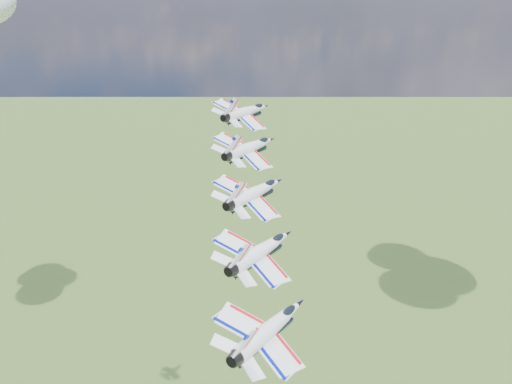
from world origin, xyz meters
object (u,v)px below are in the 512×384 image
Objects in this scene: jet_1 at (251,147)px; jet_2 at (256,192)px; jet_0 at (247,111)px; jet_4 at (271,328)px; jet_3 at (262,250)px.

jet_2 is at bearing -52.59° from jet_1.
jet_1 is at bearing 127.41° from jet_2.
jet_0 is 1.00× the size of jet_4.
jet_1 is at bearing 127.41° from jet_4.
jet_0 is 12.37m from jet_1.
jet_3 is (24.55, -25.98, -10.01)m from jet_0.
jet_2 is (16.37, -17.32, -6.67)m from jet_0.
jet_4 is at bearing -52.59° from jet_2.
jet_1 is at bearing -52.59° from jet_0.
jet_1 is 12.37m from jet_2.
jet_3 is 1.00× the size of jet_4.
jet_3 reaches higher than jet_4.
jet_2 is 1.00× the size of jet_3.
jet_4 is (32.73, -34.63, -13.34)m from jet_0.
jet_2 is 12.37m from jet_3.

